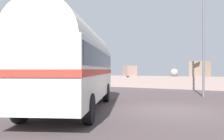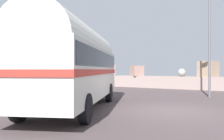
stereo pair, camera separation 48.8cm
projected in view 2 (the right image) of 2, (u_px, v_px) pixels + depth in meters
ground at (171, 111)px, 9.80m from camera, size 32.00×26.00×0.02m
breakwater at (214, 81)px, 19.89m from camera, size 31.36×2.09×2.43m
vintage_coach at (75, 62)px, 10.16m from camera, size 5.62×8.82×3.70m
lamp_post at (210, 31)px, 14.48m from camera, size 0.69×0.65×7.35m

